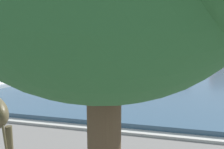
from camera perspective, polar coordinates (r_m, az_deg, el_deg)
harbor_water at (r=36.88m, az=9.45°, el=1.66°), size 88.97×52.03×0.37m
quay_edge_coping at (r=11.50m, az=-1.52°, el=-13.78°), size 88.97×0.50×0.12m
sailboat_red at (r=36.01m, az=-23.31°, el=1.66°), size 2.90×7.29×7.69m
sailboat_green at (r=29.02m, az=-16.64°, el=0.37°), size 4.11×9.68×6.85m
sailboat_yellow at (r=50.40m, az=-5.68°, el=3.67°), size 3.01×9.41×7.95m
sailboat_black at (r=35.26m, az=-12.71°, el=1.88°), size 2.83×7.82×5.95m
sailboat_white at (r=22.89m, az=-25.82°, el=-2.61°), size 3.82×8.50×6.82m
sailboat_orange at (r=42.47m, az=-15.40°, el=2.63°), size 2.15×6.48×7.18m
townhouse_corner_house at (r=69.45m, az=-1.60°, el=9.14°), size 6.30×5.83×10.77m
townhouse_tall_gabled at (r=66.78m, az=8.11°, el=8.80°), size 7.51×8.15×10.07m
townhouse_end_terrace at (r=66.15m, az=16.68°, el=7.95°), size 6.49×7.78×8.72m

